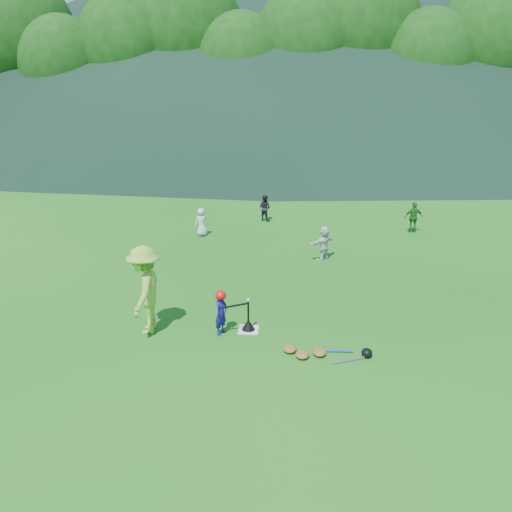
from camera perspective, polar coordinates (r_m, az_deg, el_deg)
The scene contains 15 objects.
ground at distance 11.29m, azimuth -0.87°, elevation -8.47°, with size 120.00×120.00×0.00m, color #145513.
home_plate at distance 11.29m, azimuth -0.87°, elevation -8.43°, with size 0.45×0.45×0.02m, color silver.
baseball at distance 10.97m, azimuth -0.89°, elevation -5.05°, with size 0.08×0.08×0.08m, color white.
batter_child at distance 10.95m, azimuth -4.01°, elevation -6.52°, with size 0.37×0.24×1.00m, color navy.
adult_coach at distance 11.11m, azimuth -12.55°, elevation -3.80°, with size 1.28×0.74×1.98m, color #8DC138.
fielder_a at distance 18.13m, azimuth -6.25°, elevation 3.87°, with size 0.50×0.32×1.02m, color silver.
fielder_b at distance 20.09m, azimuth 1.00°, elevation 5.53°, with size 0.51×0.40×1.06m, color black.
fielder_c at distance 19.35m, azimuth 17.57°, elevation 4.25°, with size 0.67×0.28×1.15m, color #21641E.
fielder_d at distance 15.66m, azimuth 7.75°, elevation 1.49°, with size 1.00×0.32×1.08m, color silver.
batting_tee at distance 11.24m, azimuth -0.88°, elevation -7.89°, with size 0.30×0.30×0.68m.
batter_gear at distance 10.78m, azimuth -3.93°, elevation -4.60°, with size 0.71×0.30×0.36m.
equipment_pile at distance 10.39m, azimuth 7.27°, elevation -10.86°, with size 1.80×0.65×0.19m.
outfield_fence at distance 38.26m, azimuth 2.66°, elevation 12.22°, with size 70.07×0.08×1.33m.
tree_line at distance 43.92m, azimuth 3.32°, elevation 22.90°, with size 70.04×11.40×14.82m.
distant_hills at distance 92.70m, azimuth -1.50°, elevation 25.07°, with size 155.00×140.00×32.00m.
Camera 1 is at (0.85, -9.98, 5.21)m, focal length 35.00 mm.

